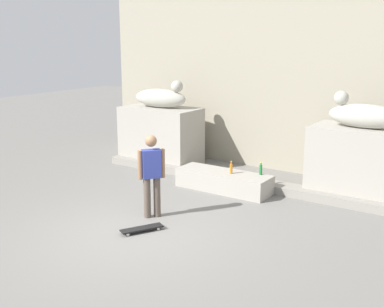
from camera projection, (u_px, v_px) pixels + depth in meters
The scene contains 12 objects.
ground_plane at pixel (136, 234), 8.81m from camera, with size 40.00×40.00×0.00m, color slate.
facade_wall at pixel (275, 67), 12.83m from camera, with size 10.45×0.60×5.46m, color #9D9681.
pedestal_left at pixel (161, 135), 13.66m from camera, with size 2.20×1.20×1.59m, color #A39E93.
pedestal_right at pixel (361, 164), 10.62m from camera, with size 2.20×1.20×1.59m, color #A39E93.
statue_reclining_left at pixel (161, 97), 13.39m from camera, with size 1.64×0.69×0.78m.
statue_reclining_right at pixel (364, 115), 10.39m from camera, with size 1.61×0.58×0.78m.
ledge_block at pixel (224, 181), 11.30m from camera, with size 2.26×0.74×0.44m, color #A39E93.
skater at pixel (152, 172), 9.46m from camera, with size 0.38×0.44×1.67m.
skateboard at pixel (142, 228), 8.91m from camera, with size 0.56×0.80×0.08m.
bottle_orange at pixel (231, 168), 11.08m from camera, with size 0.06×0.06×0.30m.
bottle_green at pixel (261, 170), 11.00m from camera, with size 0.07×0.07×0.29m.
stair_step at pixel (236, 180), 11.81m from camera, with size 7.78×0.50×0.19m, color gray.
Camera 1 is at (5.46, -6.23, 3.51)m, focal length 45.16 mm.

